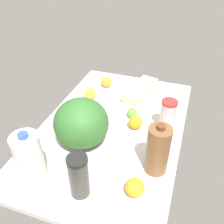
{
  "coord_description": "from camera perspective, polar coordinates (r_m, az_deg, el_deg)",
  "views": [
    {
      "loc": [
        -101.64,
        -35.24,
        91.55
      ],
      "look_at": [
        0.0,
        0.0,
        13.0
      ],
      "focal_mm": 40.0,
      "sensor_mm": 36.0,
      "label": 1
    }
  ],
  "objects": [
    {
      "name": "countertop",
      "position": [
        1.4,
        0.0,
        -3.8
      ],
      "size": [
        120.0,
        76.0,
        3.0
      ],
      "primitive_type": "cube",
      "color": "silver",
      "rests_on": "ground"
    },
    {
      "name": "chocolate_milk_jug",
      "position": [
        1.1,
        10.41,
        -8.54
      ],
      "size": [
        10.16,
        10.16,
        25.69
      ],
      "color": "brown",
      "rests_on": "countertop"
    },
    {
      "name": "egg_carton",
      "position": [
        1.65,
        6.56,
        4.83
      ],
      "size": [
        32.07,
        17.7,
        6.88
      ],
      "primitive_type": "cube",
      "rotation": [
        0.0,
        0.0,
        -0.23
      ],
      "color": "#BBC69C",
      "rests_on": "countertop"
    },
    {
      "name": "tumbler_cup",
      "position": [
        1.36,
        12.63,
        -0.72
      ],
      "size": [
        8.37,
        8.37,
        17.89
      ],
      "color": "silver",
      "rests_on": "countertop"
    },
    {
      "name": "milk_jug",
      "position": [
        1.09,
        -18.31,
        -10.29
      ],
      "size": [
        11.53,
        11.53,
        26.59
      ],
      "color": "white",
      "rests_on": "countertop"
    },
    {
      "name": "shaker_bottle",
      "position": [
        1.02,
        -7.61,
        -14.32
      ],
      "size": [
        8.35,
        8.35,
        20.21
      ],
      "color": "#3B3934",
      "rests_on": "countertop"
    },
    {
      "name": "watermelon",
      "position": [
        1.23,
        -7.04,
        -2.5
      ],
      "size": [
        27.13,
        27.13,
        24.62
      ],
      "primitive_type": "ellipsoid",
      "color": "#2E642A",
      "rests_on": "countertop"
    },
    {
      "name": "lemon_beside_bowl",
      "position": [
        1.61,
        -5.06,
        4.24
      ],
      "size": [
        7.41,
        7.41,
        7.41
      ],
      "primitive_type": "sphere",
      "color": "yellow",
      "rests_on": "countertop"
    },
    {
      "name": "lime_loose",
      "position": [
        1.45,
        4.6,
        -0.18
      ],
      "size": [
        5.88,
        5.88,
        5.88
      ],
      "primitive_type": "sphere",
      "color": "#61BA37",
      "rests_on": "countertop"
    },
    {
      "name": "orange_by_jug",
      "position": [
        1.74,
        -1.31,
        6.92
      ],
      "size": [
        7.26,
        7.26,
        7.26
      ],
      "primitive_type": "sphere",
      "color": "orange",
      "rests_on": "countertop"
    },
    {
      "name": "orange_far_back",
      "position": [
        1.37,
        5.33,
        -2.35
      ],
      "size": [
        7.62,
        7.62,
        7.62
      ],
      "primitive_type": "sphere",
      "color": "orange",
      "rests_on": "countertop"
    },
    {
      "name": "orange_near_front",
      "position": [
        1.06,
        5.24,
        -16.81
      ],
      "size": [
        8.07,
        8.07,
        8.07
      ],
      "primitive_type": "sphere",
      "color": "orange",
      "rests_on": "countertop"
    }
  ]
}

